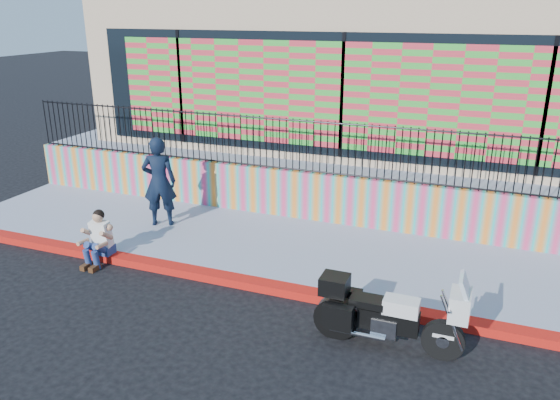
% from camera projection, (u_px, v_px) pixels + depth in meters
% --- Properties ---
extents(ground, '(90.00, 90.00, 0.00)m').
position_uv_depth(ground, '(275.00, 292.00, 9.65)').
color(ground, black).
rests_on(ground, ground).
extents(red_curb, '(16.00, 0.30, 0.15)m').
position_uv_depth(red_curb, '(275.00, 288.00, 9.62)').
color(red_curb, '#B60E0D').
rests_on(red_curb, ground).
extents(sidewalk, '(16.00, 3.00, 0.15)m').
position_uv_depth(sidewalk, '(305.00, 251.00, 11.07)').
color(sidewalk, '#979CB5').
rests_on(sidewalk, ground).
extents(mural_wall, '(16.00, 0.20, 1.10)m').
position_uv_depth(mural_wall, '(328.00, 198.00, 12.27)').
color(mural_wall, '#E73C72').
rests_on(mural_wall, sidewalk).
extents(metal_fence, '(15.80, 0.04, 1.20)m').
position_uv_depth(metal_fence, '(330.00, 148.00, 11.89)').
color(metal_fence, black).
rests_on(metal_fence, mural_wall).
extents(elevated_platform, '(16.00, 10.00, 1.25)m').
position_uv_depth(elevated_platform, '(375.00, 150.00, 16.78)').
color(elevated_platform, '#979CB5').
rests_on(elevated_platform, ground).
extents(storefront_building, '(14.00, 8.06, 4.00)m').
position_uv_depth(storefront_building, '(379.00, 63.00, 15.72)').
color(storefront_building, tan).
rests_on(storefront_building, elevated_platform).
extents(police_motorcycle, '(2.17, 0.72, 1.35)m').
position_uv_depth(police_motorcycle, '(386.00, 313.00, 7.91)').
color(police_motorcycle, black).
rests_on(police_motorcycle, ground).
extents(police_officer, '(0.86, 0.73, 2.00)m').
position_uv_depth(police_officer, '(159.00, 182.00, 11.94)').
color(police_officer, black).
rests_on(police_officer, sidewalk).
extents(seated_man, '(0.54, 0.71, 1.06)m').
position_uv_depth(seated_man, '(97.00, 243.00, 10.54)').
color(seated_man, navy).
rests_on(seated_man, ground).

